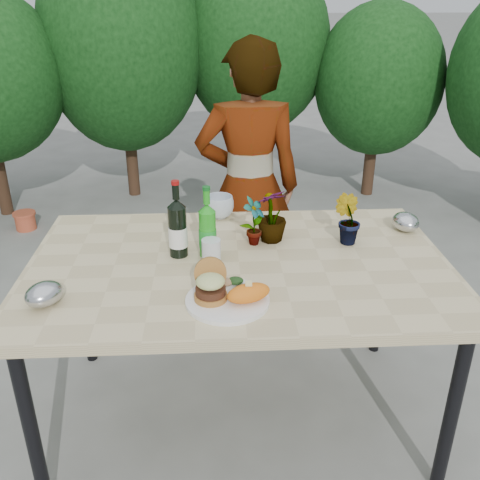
{
  "coord_description": "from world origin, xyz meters",
  "views": [
    {
      "loc": [
        -0.09,
        -1.8,
        1.7
      ],
      "look_at": [
        0.0,
        -0.08,
        0.88
      ],
      "focal_mm": 40.0,
      "sensor_mm": 36.0,
      "label": 1
    }
  ],
  "objects_px": {
    "dinner_plate": "(228,301)",
    "person": "(249,188)",
    "patio_table": "(239,275)",
    "wine_bottle": "(178,229)"
  },
  "relations": [
    {
      "from": "patio_table",
      "to": "dinner_plate",
      "type": "height_order",
      "value": "dinner_plate"
    },
    {
      "from": "patio_table",
      "to": "person",
      "type": "height_order",
      "value": "person"
    },
    {
      "from": "patio_table",
      "to": "wine_bottle",
      "type": "relative_size",
      "value": 5.25
    },
    {
      "from": "patio_table",
      "to": "dinner_plate",
      "type": "distance_m",
      "value": 0.3
    },
    {
      "from": "person",
      "to": "dinner_plate",
      "type": "bearing_deg",
      "value": 81.02
    },
    {
      "from": "patio_table",
      "to": "dinner_plate",
      "type": "xyz_separation_m",
      "value": [
        -0.05,
        -0.29,
        0.06
      ]
    },
    {
      "from": "patio_table",
      "to": "person",
      "type": "bearing_deg",
      "value": 83.51
    },
    {
      "from": "wine_bottle",
      "to": "patio_table",
      "type": "bearing_deg",
      "value": -27.35
    },
    {
      "from": "dinner_plate",
      "to": "person",
      "type": "xyz_separation_m",
      "value": [
        0.15,
        1.11,
        -0.01
      ]
    },
    {
      "from": "dinner_plate",
      "to": "wine_bottle",
      "type": "height_order",
      "value": "wine_bottle"
    }
  ]
}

